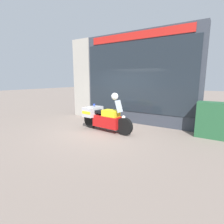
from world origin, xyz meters
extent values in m
plane|color=gray|center=(0.00, 0.00, 0.00)|extent=(60.00, 60.00, 0.00)
cube|color=#333842|center=(0.00, 2.00, 2.04)|extent=(6.44, 0.40, 4.07)
cube|color=#A39E93|center=(-2.68, 2.03, 2.04)|extent=(1.09, 0.55, 4.07)
cube|color=#1E262D|center=(0.51, 1.79, 2.09)|extent=(5.12, 0.02, 3.07)
cube|color=red|center=(0.51, 1.78, 3.84)|extent=(4.61, 0.03, 0.32)
cube|color=slate|center=(0.47, 2.01, 0.28)|extent=(4.90, 0.30, 0.55)
cube|color=silver|center=(0.47, 2.15, 1.14)|extent=(4.90, 0.02, 1.22)
cube|color=beige|center=(0.47, 2.01, 1.74)|extent=(4.90, 0.30, 0.02)
cube|color=black|center=(-1.26, 2.01, 1.78)|extent=(0.18, 0.04, 0.06)
cube|color=#C68E19|center=(-0.11, 2.01, 1.78)|extent=(0.18, 0.04, 0.06)
cube|color=maroon|center=(1.05, 2.01, 1.78)|extent=(0.18, 0.04, 0.06)
cube|color=navy|center=(2.20, 2.01, 1.78)|extent=(0.18, 0.04, 0.06)
cube|color=yellow|center=(-1.06, 1.94, 0.69)|extent=(0.19, 0.03, 0.27)
cube|color=#2866B7|center=(0.47, 1.94, 0.69)|extent=(0.19, 0.02, 0.27)
cube|color=red|center=(2.00, 1.94, 0.69)|extent=(0.19, 0.04, 0.27)
cylinder|color=black|center=(0.93, 0.03, 0.33)|extent=(0.66, 0.19, 0.65)
cylinder|color=black|center=(-0.75, 0.16, 0.33)|extent=(0.66, 0.19, 0.65)
cube|color=#B71414|center=(0.13, 0.09, 0.40)|extent=(1.18, 0.54, 0.44)
cube|color=yellow|center=(0.31, 0.08, 0.73)|extent=(0.65, 0.45, 0.27)
cube|color=black|center=(-0.13, 0.11, 0.75)|extent=(0.69, 0.39, 0.10)
cube|color=#B7B7BC|center=(-0.63, 0.15, 0.71)|extent=(0.56, 0.81, 0.38)
cube|color=yellow|center=(-0.63, 0.15, 0.71)|extent=(0.51, 0.82, 0.11)
cube|color=#B2BCC6|center=(0.68, 0.05, 1.05)|extent=(0.19, 0.32, 0.44)
sphere|color=white|center=(0.89, 0.03, 0.66)|extent=(0.14, 0.14, 0.14)
sphere|color=blue|center=(-0.54, 0.15, 0.99)|extent=(0.09, 0.09, 0.09)
cube|color=#235633|center=(3.60, 1.42, 0.63)|extent=(0.97, 0.50, 1.25)
sphere|color=white|center=(0.49, 0.06, 1.40)|extent=(0.26, 0.26, 0.26)
camera|label=1|loc=(3.86, -5.39, 2.02)|focal=28.00mm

